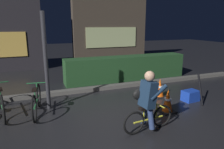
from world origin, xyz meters
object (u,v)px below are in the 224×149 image
Objects in this scene: street_post at (46,62)px; traffic_cone_far at (160,88)px; cyclist at (147,101)px; closed_umbrella at (200,89)px; traffic_cone_near at (168,101)px; blue_crate at (190,96)px; parked_bike_center_left at (37,101)px; parked_bike_left_mid at (1,102)px.

street_post reaches higher than traffic_cone_far.
traffic_cone_far is 2.17m from cyclist.
street_post is at bearing 84.53° from closed_umbrella.
traffic_cone_near is 1.31× the size of blue_crate.
cyclist reaches higher than closed_umbrella.
parked_bike_center_left is at bearing 134.67° from cyclist.
blue_crate is 0.37m from closed_umbrella.
street_post is 1.38m from parked_bike_left_mid.
parked_bike_left_mid reaches higher than parked_bike_center_left.
traffic_cone_near is at bearing 108.51° from closed_umbrella.
blue_crate is (4.84, -0.85, -0.19)m from parked_bike_left_mid.
cyclist is (-0.95, -0.61, 0.35)m from traffic_cone_near.
traffic_cone_near is at bearing 26.73° from cyclist.
parked_bike_left_mid is 2.94× the size of traffic_cone_far.
traffic_cone_far is (3.15, -0.29, -0.94)m from street_post.
traffic_cone_far is 0.65× the size of closed_umbrella.
parked_bike_center_left is 4.25m from closed_umbrella.
closed_umbrella is at bearing 7.38° from traffic_cone_near.
traffic_cone_far is at bearing -5.26° from street_post.
parked_bike_center_left is 1.80× the size of closed_umbrella.
traffic_cone_far is 0.45× the size of cyclist.
parked_bike_center_left is at bearing 178.95° from traffic_cone_far.
traffic_cone_far reaches higher than blue_crate.
street_post reaches higher than traffic_cone_near.
street_post reaches higher than parked_bike_center_left.
street_post is at bearing 166.58° from blue_crate.
closed_umbrella is (4.92, -1.10, 0.06)m from parked_bike_left_mid.
cyclist reaches higher than blue_crate.
blue_crate is at bearing 20.42° from traffic_cone_near.
blue_crate is (3.77, -0.90, -1.06)m from street_post.
blue_crate is 0.35× the size of cyclist.
closed_umbrella is (1.16, 0.15, 0.13)m from traffic_cone_near.
street_post is 3.30m from traffic_cone_far.
parked_bike_center_left is 2.76× the size of traffic_cone_far.
parked_bike_center_left is 2.66m from cyclist.
traffic_cone_near reaches higher than blue_crate.
traffic_cone_near is (2.99, -1.07, -0.05)m from parked_bike_center_left.
closed_umbrella is at bearing -16.61° from street_post.
closed_umbrella is (4.15, -0.92, 0.08)m from parked_bike_center_left.
closed_umbrella reaches higher than blue_crate.
parked_bike_center_left is at bearing 160.25° from traffic_cone_near.
traffic_cone_far is at bearing -82.81° from parked_bike_center_left.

